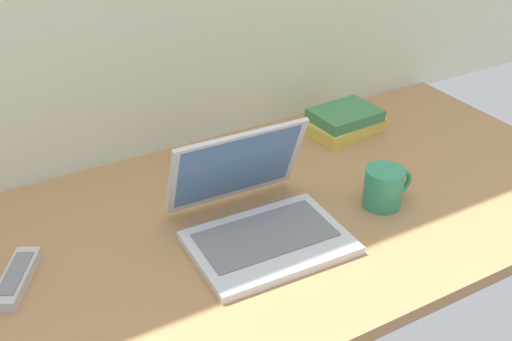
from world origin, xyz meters
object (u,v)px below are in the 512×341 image
laptop (257,216)px  remote_control_far (16,278)px  remote_control_near (203,164)px  coffee_mug (384,187)px  book_stack (344,121)px

laptop → remote_control_far: laptop is taller
laptop → remote_control_far: (-0.46, 0.09, -0.03)m
laptop → remote_control_near: size_ratio=1.94×
remote_control_near → remote_control_far: 0.52m
coffee_mug → remote_control_far: (-0.76, 0.13, -0.03)m
coffee_mug → book_stack: bearing=67.3°
coffee_mug → remote_control_far: coffee_mug is taller
remote_control_near → remote_control_far: same height
remote_control_far → book_stack: (0.89, 0.19, 0.02)m
laptop → coffee_mug: (0.29, -0.05, 0.00)m
remote_control_far → book_stack: book_stack is taller
coffee_mug → remote_control_near: (-0.28, 0.34, -0.03)m
laptop → book_stack: (0.43, 0.28, -0.01)m
remote_control_near → book_stack: size_ratio=0.78×
laptop → remote_control_near: (0.02, 0.29, -0.03)m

